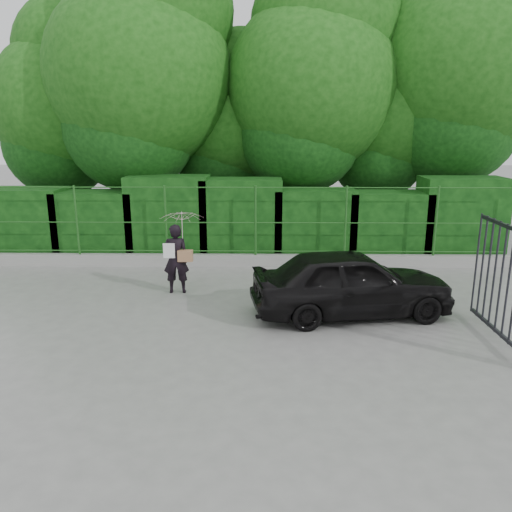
{
  "coord_description": "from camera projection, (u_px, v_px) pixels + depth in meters",
  "views": [
    {
      "loc": [
        0.6,
        -8.06,
        3.53
      ],
      "look_at": [
        0.46,
        1.3,
        1.1
      ],
      "focal_mm": 35.0,
      "sensor_mm": 36.0,
      "label": 1
    }
  ],
  "objects": [
    {
      "name": "woman",
      "position": [
        180.0,
        239.0,
        10.71
      ],
      "size": [
        0.93,
        0.95,
        1.8
      ],
      "color": "black",
      "rests_on": "ground"
    },
    {
      "name": "car",
      "position": [
        351.0,
        282.0,
        9.53
      ],
      "size": [
        4.0,
        2.11,
        1.3
      ],
      "primitive_type": "imported",
      "rotation": [
        0.0,
        0.0,
        1.73
      ],
      "color": "black",
      "rests_on": "ground"
    },
    {
      "name": "fence",
      "position": [
        248.0,
        221.0,
        12.75
      ],
      "size": [
        14.13,
        0.06,
        1.8
      ],
      "color": "#21591D",
      "rests_on": "kerb"
    },
    {
      "name": "trees",
      "position": [
        282.0,
        89.0,
        15.01
      ],
      "size": [
        17.1,
        6.15,
        8.08
      ],
      "color": "black",
      "rests_on": "ground"
    },
    {
      "name": "ground",
      "position": [
        229.0,
        336.0,
        8.7
      ],
      "size": [
        80.0,
        80.0,
        0.0
      ],
      "primitive_type": "plane",
      "color": "gray"
    },
    {
      "name": "hedge",
      "position": [
        245.0,
        221.0,
        13.77
      ],
      "size": [
        14.2,
        1.2,
        2.24
      ],
      "color": "black",
      "rests_on": "ground"
    },
    {
      "name": "kerb",
      "position": [
        240.0,
        260.0,
        13.02
      ],
      "size": [
        14.0,
        0.25,
        0.3
      ],
      "primitive_type": "cube",
      "color": "#9E9E99",
      "rests_on": "ground"
    }
  ]
}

